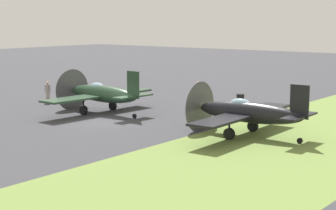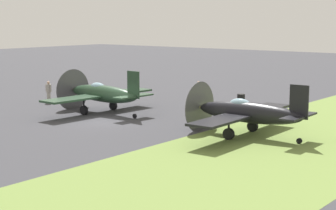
% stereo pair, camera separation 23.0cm
% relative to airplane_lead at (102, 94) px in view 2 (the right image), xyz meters
% --- Properties ---
extents(ground_plane, '(160.00, 160.00, 0.00)m').
position_rel_airplane_lead_xyz_m(ground_plane, '(-2.35, -2.29, -1.39)').
color(ground_plane, '#38383D').
extents(grass_verge, '(120.00, 11.00, 0.01)m').
position_rel_airplane_lead_xyz_m(grass_verge, '(-2.35, -14.99, -1.39)').
color(grass_verge, olive).
rests_on(grass_verge, ground).
extents(airplane_lead, '(9.32, 7.38, 3.32)m').
position_rel_airplane_lead_xyz_m(airplane_lead, '(0.00, 0.00, 0.00)').
color(airplane_lead, '#233D28').
rests_on(airplane_lead, ground).
extents(airplane_wingman, '(9.27, 7.36, 3.32)m').
position_rel_airplane_lead_xyz_m(airplane_wingman, '(-0.61, -12.12, -0.00)').
color(airplane_wingman, black).
rests_on(airplane_wingman, ground).
extents(ground_crew_chief, '(0.57, 0.38, 1.73)m').
position_rel_airplane_lead_xyz_m(ground_crew_chief, '(8.27, -2.55, -0.48)').
color(ground_crew_chief, '#9E998E').
rests_on(ground_crew_chief, ground).
extents(ground_crew_mechanic, '(0.38, 0.63, 1.73)m').
position_rel_airplane_lead_xyz_m(ground_crew_mechanic, '(0.83, 6.78, -0.48)').
color(ground_crew_mechanic, '#9E998E').
rests_on(ground_crew_mechanic, ground).
extents(fuel_drum, '(0.60, 0.60, 0.90)m').
position_rel_airplane_lead_xyz_m(fuel_drum, '(9.09, -5.98, -0.94)').
color(fuel_drum, black).
rests_on(fuel_drum, ground).
extents(supply_crate, '(1.13, 1.13, 0.64)m').
position_rel_airplane_lead_xyz_m(supply_crate, '(5.37, -6.09, -1.07)').
color(supply_crate, olive).
rests_on(supply_crate, ground).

